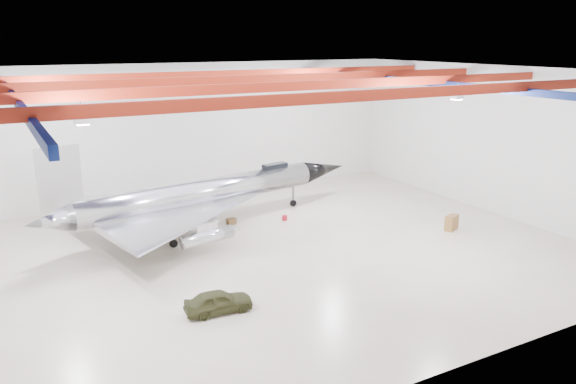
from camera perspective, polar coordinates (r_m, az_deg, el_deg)
floor at (r=34.65m, az=-3.69°, el=-6.45°), size 40.00×40.00×0.00m
wall_back at (r=46.84m, az=-11.61°, el=5.97°), size 40.00×0.00×40.00m
wall_right at (r=45.01m, az=20.03°, el=5.00°), size 0.00×30.00×30.00m
ceiling at (r=32.25m, az=-4.02°, el=12.03°), size 40.00×40.00×0.00m
ceiling_structure at (r=32.30m, az=-4.00°, el=10.83°), size 39.50×29.50×1.08m
jet_aircraft at (r=39.43m, az=-8.67°, el=-0.42°), size 25.19×16.85×6.91m
jeep at (r=27.79m, az=-7.08°, el=-10.98°), size 3.40×1.60×1.12m
desk at (r=40.54m, az=16.28°, el=-3.00°), size 1.27×0.97×1.05m
crate_ply at (r=37.88m, az=-14.44°, el=-4.66°), size 0.62×0.50×0.41m
toolbox_red at (r=42.60m, az=-11.96°, el=-2.32°), size 0.62×0.56×0.35m
parts_bin at (r=40.39m, az=-5.78°, el=-2.98°), size 0.67×0.56×0.43m
crate_small at (r=38.65m, az=-17.25°, el=-4.60°), size 0.43×0.39×0.25m
tool_chest at (r=41.05m, az=-0.34°, el=-2.65°), size 0.52×0.52×0.36m
oil_barrel at (r=38.47m, az=-11.75°, el=-4.24°), size 0.52×0.44×0.34m
spares_box at (r=45.61m, az=-4.98°, el=-0.88°), size 0.40×0.40×0.34m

